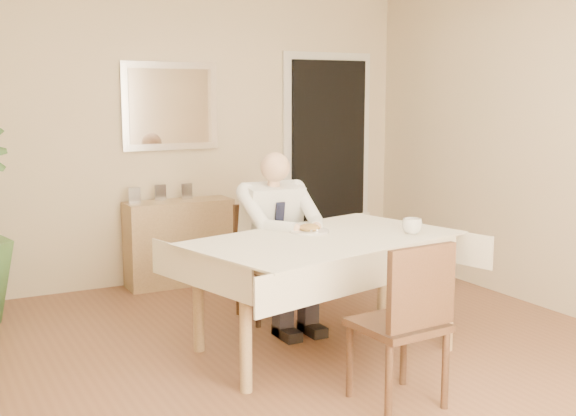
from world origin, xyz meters
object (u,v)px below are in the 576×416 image
coffee_mug (412,226)px  sideboard (180,243)px  dining_table (324,250)px  chair_far (264,254)px  chair_near (407,316)px  seated_man (282,231)px

coffee_mug → sideboard: coffee_mug is taller
dining_table → coffee_mug: 0.61m
chair_far → coffee_mug: 1.23m
chair_near → sideboard: size_ratio=0.97×
dining_table → coffee_mug: (0.57, -0.17, 0.14)m
chair_far → seated_man: 0.36m
chair_near → sideboard: (-0.21, 2.99, -0.14)m
dining_table → chair_near: size_ratio=2.17×
chair_near → coffee_mug: chair_near is taller
dining_table → seated_man: bearing=75.8°
dining_table → chair_far: bearing=75.8°
coffee_mug → chair_near: bearing=-128.4°
dining_table → chair_far: 0.90m
chair_far → sideboard: bearing=101.9°
chair_near → coffee_mug: 1.05m
dining_table → seated_man: size_ratio=1.57×
coffee_mug → seated_man: bearing=126.7°
chair_far → chair_near: size_ratio=0.94×
chair_far → chair_near: (-0.06, -1.83, 0.04)m
chair_far → chair_near: 1.83m
dining_table → coffee_mug: bearing=-30.7°
chair_near → sideboard: bearing=89.5°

